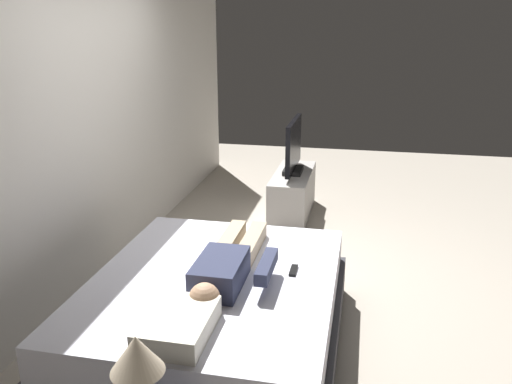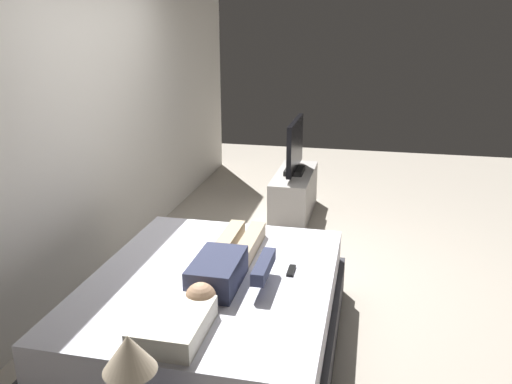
% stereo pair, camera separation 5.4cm
% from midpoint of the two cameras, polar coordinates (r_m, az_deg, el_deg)
% --- Properties ---
extents(ground_plane, '(10.00, 10.00, 0.00)m').
position_cam_midpoint_polar(ground_plane, '(4.50, 2.58, -9.93)').
color(ground_plane, '#ADA393').
extents(back_wall, '(6.40, 0.10, 2.80)m').
position_cam_midpoint_polar(back_wall, '(4.90, -14.78, 9.17)').
color(back_wall, silver).
rests_on(back_wall, ground).
extents(bed, '(1.98, 1.62, 0.54)m').
position_cam_midpoint_polar(bed, '(3.58, -4.28, -13.05)').
color(bed, '#333338').
rests_on(bed, ground).
extents(pillow, '(0.48, 0.34, 0.12)m').
position_cam_midpoint_polar(pillow, '(2.87, -8.37, -13.98)').
color(pillow, silver).
rests_on(pillow, bed).
extents(person, '(1.26, 0.46, 0.18)m').
position_cam_midpoint_polar(person, '(3.41, -2.88, -7.85)').
color(person, '#2D334C').
rests_on(person, bed).
extents(remote, '(0.15, 0.04, 0.02)m').
position_cam_midpoint_polar(remote, '(3.50, 4.28, -8.47)').
color(remote, black).
rests_on(remote, bed).
extents(tv_stand, '(1.10, 0.40, 0.50)m').
position_cam_midpoint_polar(tv_stand, '(5.93, 4.39, -0.24)').
color(tv_stand, '#B7B2AD').
rests_on(tv_stand, ground).
extents(tv, '(0.88, 0.20, 0.59)m').
position_cam_midpoint_polar(tv, '(5.78, 4.51, 4.80)').
color(tv, black).
rests_on(tv, tv_stand).
extents(lamp, '(0.22, 0.22, 0.42)m').
position_cam_midpoint_polar(lamp, '(2.24, -12.89, -16.82)').
color(lamp, '#59595B').
rests_on(lamp, nightstand).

